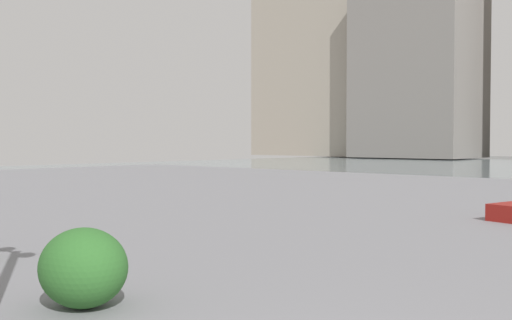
# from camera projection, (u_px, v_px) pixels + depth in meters

# --- Properties ---
(building_annex) EXTENTS (13.70, 10.70, 20.07)m
(building_annex) POSITION_uv_depth(u_px,v_px,m) (418.00, 76.00, 69.30)
(building_annex) COLOR gray
(building_annex) RESTS_ON ground
(building_highrise) EXTENTS (17.60, 14.47, 38.34)m
(building_highrise) POSITION_uv_depth(u_px,v_px,m) (328.00, 25.00, 83.10)
(building_highrise) COLOR #9E9384
(building_highrise) RESTS_ON ground
(shrub_round) EXTENTS (0.99, 0.89, 0.84)m
(shrub_round) POSITION_uv_depth(u_px,v_px,m) (84.00, 268.00, 5.93)
(shrub_round) COLOR #2D6628
(shrub_round) RESTS_ON ground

